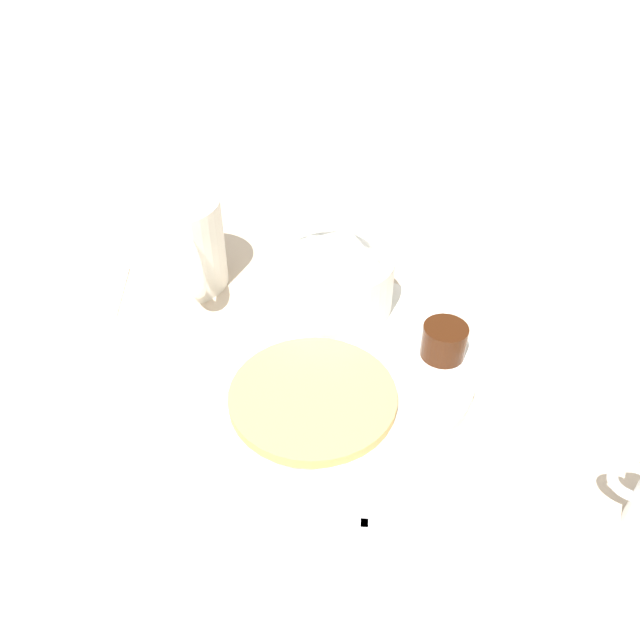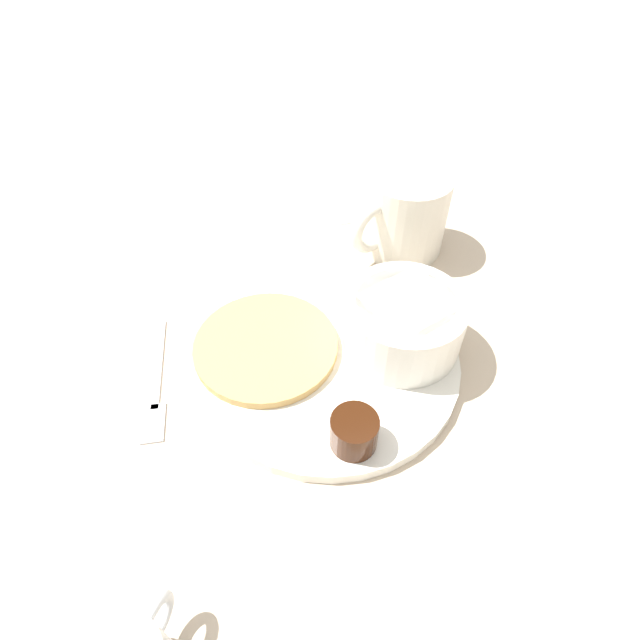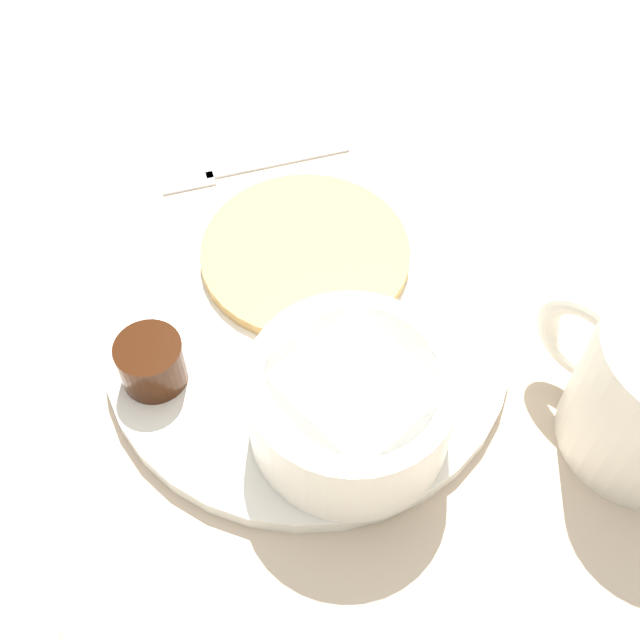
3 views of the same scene
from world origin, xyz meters
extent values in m
plane|color=#C6B299|center=(0.00, 0.00, 0.00)|extent=(4.00, 4.00, 0.00)
cylinder|color=white|center=(0.00, 0.00, 0.01)|extent=(0.25, 0.25, 0.01)
cylinder|color=tan|center=(-0.02, -0.06, 0.02)|extent=(0.14, 0.14, 0.01)
cylinder|color=white|center=(0.00, 0.07, 0.04)|extent=(0.11, 0.11, 0.06)
cylinder|color=white|center=(0.00, 0.07, 0.06)|extent=(0.09, 0.09, 0.01)
cylinder|color=#38190A|center=(0.10, 0.00, 0.03)|extent=(0.04, 0.04, 0.03)
cylinder|color=white|center=(0.02, 0.10, 0.02)|extent=(0.04, 0.04, 0.02)
sphere|color=white|center=(0.02, 0.10, 0.04)|extent=(0.02, 0.02, 0.02)
cylinder|color=silver|center=(-0.16, 0.13, 0.05)|extent=(0.10, 0.10, 0.10)
torus|color=silver|center=(-0.14, 0.08, 0.05)|extent=(0.04, 0.06, 0.06)
torus|color=white|center=(0.20, -0.15, 0.04)|extent=(0.03, 0.03, 0.04)
cube|color=silver|center=(-0.03, -0.16, 0.00)|extent=(0.11, 0.01, 0.00)
cube|color=silver|center=(0.04, -0.17, 0.00)|extent=(0.04, 0.02, 0.00)
cube|color=white|center=(-0.28, 0.10, 0.00)|extent=(0.12, 0.10, 0.00)
camera|label=1|loc=(-0.01, -0.42, 0.39)|focal=35.00mm
camera|label=2|loc=(0.30, -0.07, 0.39)|focal=28.00mm
camera|label=3|loc=(0.09, 0.27, 0.42)|focal=45.00mm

